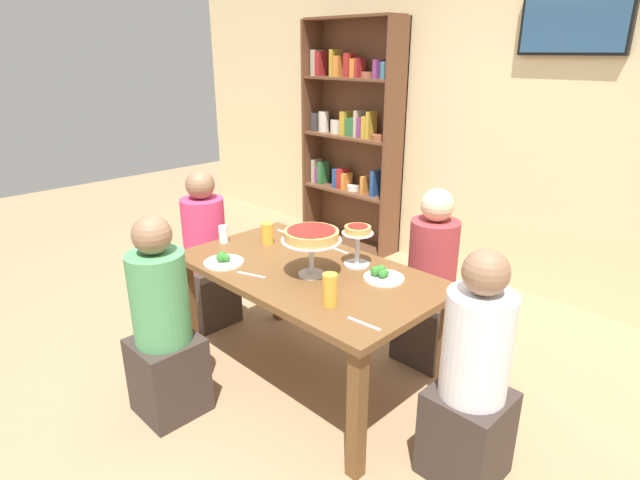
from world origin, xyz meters
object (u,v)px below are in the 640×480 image
object	(u,v)px
cutlery_knife_far	(251,275)
cutlery_fork_near	(364,324)
television	(575,22)
water_glass_clear_near	(223,234)
personal_pizza_stand	(357,238)
salad_plate_near_diner	(223,260)
salad_plate_far_diner	(382,275)
diner_near_left	(164,333)
diner_head_west	(206,260)
deep_dish_pizza_stand	(311,238)
dining_table	(308,284)
beer_glass_amber_short	(330,290)
diner_far_right	(430,290)
cutlery_knife_near	(301,241)
cutlery_fork_far	(337,250)
cutlery_spare_fork	(287,233)
bookshelf	(351,133)
diner_head_east	(472,386)
beer_glass_amber_tall	(267,233)

from	to	relation	value
cutlery_knife_far	cutlery_fork_near	bearing A→B (deg)	-18.28
television	water_glass_clear_near	size ratio (longest dim) A/B	6.72
personal_pizza_stand	salad_plate_near_diner	world-z (taller)	personal_pizza_stand
salad_plate_far_diner	diner_near_left	bearing A→B (deg)	-127.64
diner_head_west	water_glass_clear_near	distance (m)	0.47
deep_dish_pizza_stand	dining_table	bearing A→B (deg)	150.71
personal_pizza_stand	cutlery_knife_far	world-z (taller)	personal_pizza_stand
diner_head_west	dining_table	bearing A→B (deg)	0.72
cutlery_fork_near	cutlery_knife_far	bearing A→B (deg)	177.17
beer_glass_amber_short	diner_far_right	bearing A→B (deg)	91.25
personal_pizza_stand	cutlery_knife_far	bearing A→B (deg)	-121.50
diner_near_left	cutlery_knife_near	xyz separation A→B (m)	(-0.01, 1.02, 0.25)
television	diner_far_right	bearing A→B (deg)	-94.33
dining_table	cutlery_fork_far	world-z (taller)	cutlery_fork_far
salad_plate_far_diner	cutlery_spare_fork	bearing A→B (deg)	172.17
deep_dish_pizza_stand	salad_plate_far_diner	world-z (taller)	deep_dish_pizza_stand
bookshelf	beer_glass_amber_short	xyz separation A→B (m)	(1.87, -2.24, -0.32)
television	cutlery_spare_fork	bearing A→B (deg)	-119.86
cutlery_fork_near	beer_glass_amber_short	bearing A→B (deg)	168.84
cutlery_knife_near	deep_dish_pizza_stand	bearing A→B (deg)	156.19
diner_head_east	cutlery_spare_fork	distance (m)	1.66
deep_dish_pizza_stand	salad_plate_near_diner	size ratio (longest dim) A/B	1.41
bookshelf	cutlery_spare_fork	distance (m)	1.97
deep_dish_pizza_stand	water_glass_clear_near	bearing A→B (deg)	-177.01
bookshelf	cutlery_fork_near	size ratio (longest dim) A/B	12.29
television	salad_plate_far_diner	xyz separation A→B (m)	(-0.10, -1.91, -1.34)
television	cutlery_knife_far	size ratio (longest dim) A/B	4.17
diner_near_left	salad_plate_far_diner	distance (m)	1.22
cutlery_knife_near	cutlery_spare_fork	world-z (taller)	same
cutlery_spare_fork	salad_plate_near_diner	bearing A→B (deg)	100.71
diner_near_left	cutlery_spare_fork	xyz separation A→B (m)	(-0.20, 1.07, 0.25)
cutlery_fork_near	beer_glass_amber_tall	bearing A→B (deg)	157.56
beer_glass_amber_short	cutlery_spare_fork	distance (m)	1.09
diner_head_west	salad_plate_far_diner	size ratio (longest dim) A/B	5.17
diner_near_left	beer_glass_amber_short	xyz separation A→B (m)	(0.74, 0.52, 0.33)
salad_plate_near_diner	cutlery_fork_far	bearing A→B (deg)	62.65
deep_dish_pizza_stand	water_glass_clear_near	xyz separation A→B (m)	(-0.78, -0.04, -0.16)
television	diner_head_west	distance (m)	3.07
diner_head_west	personal_pizza_stand	world-z (taller)	diner_head_west
diner_far_right	diner_head_west	distance (m)	1.60
beer_glass_amber_tall	salad_plate_near_diner	bearing A→B (deg)	-79.45
diner_head_west	water_glass_clear_near	xyz separation A→B (m)	(0.35, -0.07, 0.30)
cutlery_fork_near	personal_pizza_stand	bearing A→B (deg)	129.07
cutlery_fork_far	dining_table	bearing A→B (deg)	105.04
diner_near_left	beer_glass_amber_tall	bearing A→B (deg)	9.47
diner_near_left	water_glass_clear_near	size ratio (longest dim) A/B	10.31
cutlery_knife_far	water_glass_clear_near	bearing A→B (deg)	139.73
water_glass_clear_near	cutlery_knife_near	world-z (taller)	water_glass_clear_near
diner_head_east	cutlery_fork_far	world-z (taller)	diner_head_east
beer_glass_amber_short	cutlery_spare_fork	xyz separation A→B (m)	(-0.94, 0.55, -0.08)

